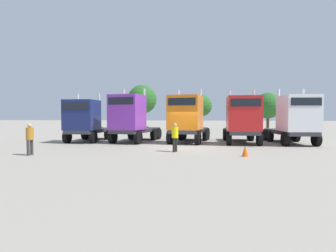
% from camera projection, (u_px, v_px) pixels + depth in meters
% --- Properties ---
extents(ground, '(200.00, 200.00, 0.00)m').
position_uv_depth(ground, '(182.00, 147.00, 18.53)').
color(ground, gray).
extents(semi_truck_navy, '(2.57, 5.66, 4.09)m').
position_uv_depth(semi_truck_navy, '(85.00, 120.00, 22.17)').
color(semi_truck_navy, '#333338').
rests_on(semi_truck_navy, ground).
extents(semi_truck_purple, '(3.52, 6.19, 4.46)m').
position_uv_depth(semi_truck_purple, '(131.00, 118.00, 21.68)').
color(semi_truck_purple, '#333338').
rests_on(semi_truck_purple, ground).
extents(semi_truck_orange, '(3.47, 6.15, 4.38)m').
position_uv_depth(semi_truck_orange, '(187.00, 118.00, 21.29)').
color(semi_truck_orange, '#333338').
rests_on(semi_truck_orange, ground).
extents(semi_truck_red, '(2.70, 6.21, 4.28)m').
position_uv_depth(semi_truck_red, '(242.00, 119.00, 20.66)').
color(semi_truck_red, '#333338').
rests_on(semi_truck_red, ground).
extents(semi_truck_white, '(2.99, 5.86, 4.32)m').
position_uv_depth(semi_truck_white, '(295.00, 119.00, 20.12)').
color(semi_truck_white, '#333338').
rests_on(semi_truck_white, ground).
extents(visitor_in_hivis, '(0.51, 0.51, 1.77)m').
position_uv_depth(visitor_in_hivis, '(175.00, 135.00, 16.14)').
color(visitor_in_hivis, black).
rests_on(visitor_in_hivis, ground).
extents(visitor_with_camera, '(0.43, 0.45, 1.79)m').
position_uv_depth(visitor_with_camera, '(30.00, 137.00, 14.76)').
color(visitor_with_camera, '#343434').
rests_on(visitor_with_camera, ground).
extents(traffic_cone_near, '(0.36, 0.36, 0.60)m').
position_uv_depth(traffic_cone_near, '(245.00, 151.00, 14.36)').
color(traffic_cone_near, '#F2590C').
rests_on(traffic_cone_near, ground).
extents(oak_far_left, '(4.29, 4.29, 6.77)m').
position_uv_depth(oak_far_left, '(142.00, 99.00, 39.22)').
color(oak_far_left, '#4C3823').
rests_on(oak_far_left, ground).
extents(oak_far_centre, '(3.25, 3.25, 5.34)m').
position_uv_depth(oak_far_centre, '(201.00, 106.00, 39.54)').
color(oak_far_centre, '#4C3823').
rests_on(oak_far_centre, ground).
extents(oak_far_right, '(3.54, 3.54, 5.36)m').
position_uv_depth(oak_far_right, '(268.00, 106.00, 35.85)').
color(oak_far_right, '#4C3823').
rests_on(oak_far_right, ground).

